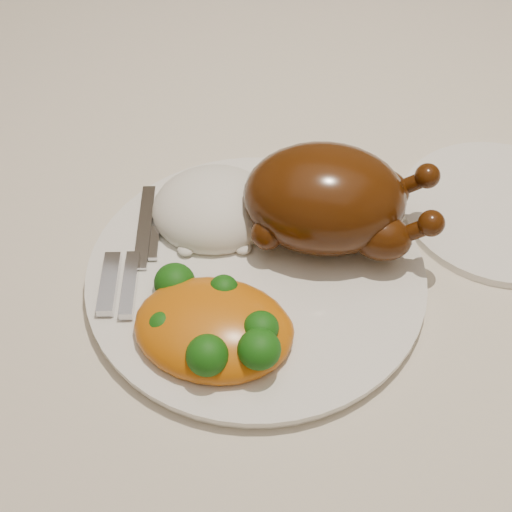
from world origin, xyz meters
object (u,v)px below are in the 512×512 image
(dinner_plate, at_px, (256,275))
(side_plate, at_px, (500,209))
(roast_chicken, at_px, (329,199))
(dining_table, at_px, (344,284))

(dinner_plate, relative_size, side_plate, 1.54)
(dinner_plate, relative_size, roast_chicken, 1.58)
(dining_table, relative_size, side_plate, 8.11)
(dining_table, height_order, dinner_plate, dinner_plate)
(dining_table, distance_m, dinner_plate, 0.17)
(dining_table, xyz_separation_m, side_plate, (0.14, 0.05, 0.11))
(side_plate, relative_size, roast_chicken, 1.03)
(dinner_plate, bearing_deg, side_plate, 37.76)
(side_plate, bearing_deg, dinner_plate, -142.24)
(dinner_plate, distance_m, roast_chicken, 0.10)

